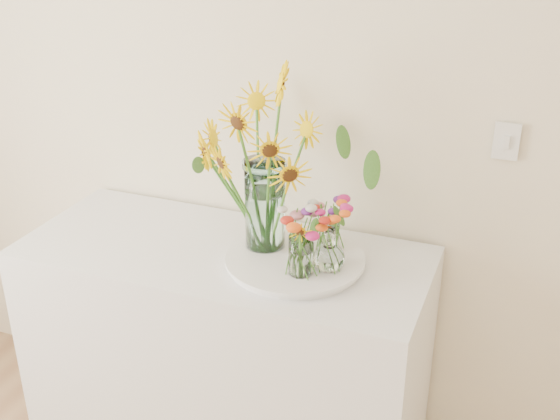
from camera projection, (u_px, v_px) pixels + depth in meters
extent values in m
cube|color=white|center=(227.00, 358.00, 2.57)|extent=(1.40, 0.60, 0.90)
cylinder|color=white|center=(295.00, 262.00, 2.28)|extent=(0.43, 0.43, 0.02)
cylinder|color=#BBECED|center=(265.00, 204.00, 2.29)|extent=(0.17, 0.17, 0.31)
cylinder|color=white|center=(301.00, 255.00, 2.16)|extent=(0.10, 0.10, 0.13)
cylinder|color=white|center=(330.00, 235.00, 2.32)|extent=(0.06, 0.06, 0.10)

